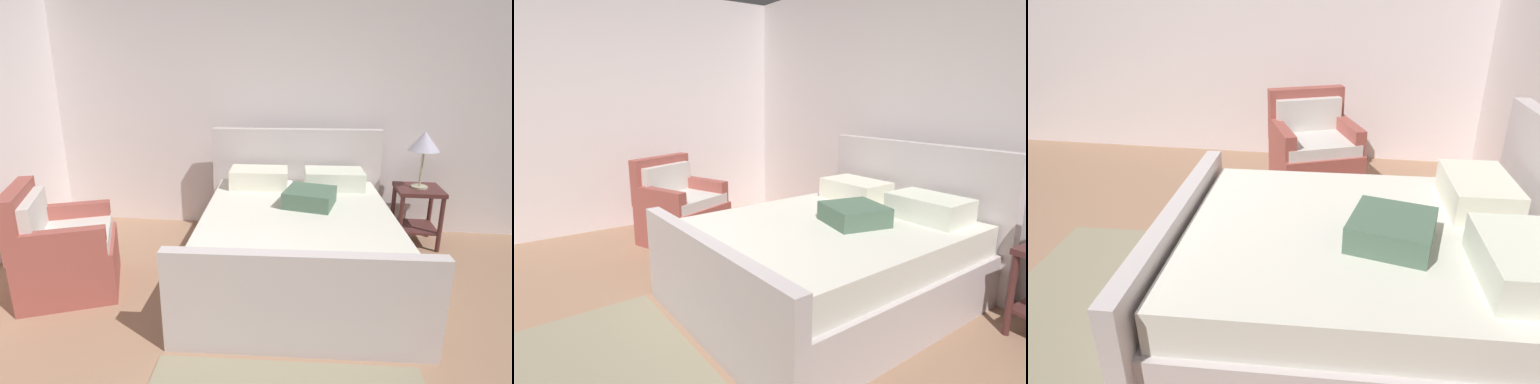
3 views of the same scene
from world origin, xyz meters
TOP-DOWN VIEW (x-y plane):
  - wall_back at (0.00, 2.81)m, footprint 5.29×0.12m
  - bed at (0.17, 1.60)m, footprint 1.85×2.19m
  - nightstand_right at (1.36, 2.41)m, footprint 0.44×0.44m
  - table_lamp_right at (1.36, 2.41)m, footprint 0.29×0.29m
  - armchair at (-1.71, 1.11)m, footprint 0.95×0.95m

SIDE VIEW (x-z plane):
  - bed at x=0.17m, z-range -0.23..0.92m
  - armchair at x=-1.71m, z-range -0.10..0.80m
  - nightstand_right at x=1.36m, z-range 0.10..0.70m
  - table_lamp_right at x=1.36m, z-range 0.77..1.34m
  - wall_back at x=0.00m, z-range 0.00..2.69m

